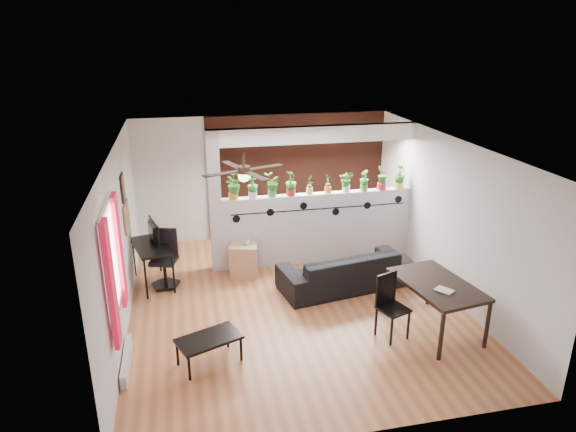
{
  "coord_description": "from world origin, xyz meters",
  "views": [
    {
      "loc": [
        -1.66,
        -7.23,
        4.17
      ],
      "look_at": [
        0.03,
        0.6,
        1.28
      ],
      "focal_mm": 32.0,
      "sensor_mm": 36.0,
      "label": 1
    }
  ],
  "objects_px": {
    "sofa": "(344,270)",
    "ceiling_fan": "(244,172)",
    "folding_chair": "(389,300)",
    "computer_desk": "(151,249)",
    "potted_plant_2": "(272,185)",
    "potted_plant_4": "(310,184)",
    "potted_plant_3": "(291,182)",
    "cup": "(246,242)",
    "potted_plant_6": "(346,181)",
    "cube_shelf": "(244,260)",
    "potted_plant_5": "(328,183)",
    "potted_plant_1": "(253,185)",
    "dining_table": "(437,288)",
    "potted_plant_7": "(364,180)",
    "office_chair": "(165,262)",
    "potted_plant_9": "(400,175)",
    "coffee_table": "(209,340)",
    "potted_plant_8": "(382,177)",
    "potted_plant_0": "(233,186)"
  },
  "relations": [
    {
      "from": "potted_plant_1",
      "to": "cube_shelf",
      "type": "height_order",
      "value": "potted_plant_1"
    },
    {
      "from": "potted_plant_0",
      "to": "potted_plant_3",
      "type": "relative_size",
      "value": 1.0
    },
    {
      "from": "sofa",
      "to": "ceiling_fan",
      "type": "bearing_deg",
      "value": 10.52
    },
    {
      "from": "potted_plant_1",
      "to": "sofa",
      "type": "relative_size",
      "value": 0.2
    },
    {
      "from": "potted_plant_5",
      "to": "sofa",
      "type": "distance_m",
      "value": 1.69
    },
    {
      "from": "potted_plant_7",
      "to": "potted_plant_8",
      "type": "height_order",
      "value": "potted_plant_8"
    },
    {
      "from": "potted_plant_9",
      "to": "computer_desk",
      "type": "xyz_separation_m",
      "value": [
        -4.63,
        -0.37,
        -0.93
      ]
    },
    {
      "from": "dining_table",
      "to": "folding_chair",
      "type": "distance_m",
      "value": 0.72
    },
    {
      "from": "sofa",
      "to": "dining_table",
      "type": "height_order",
      "value": "dining_table"
    },
    {
      "from": "potted_plant_5",
      "to": "folding_chair",
      "type": "xyz_separation_m",
      "value": [
        0.14,
        -2.7,
        -0.98
      ]
    },
    {
      "from": "computer_desk",
      "to": "potted_plant_8",
      "type": "bearing_deg",
      "value": 4.94
    },
    {
      "from": "sofa",
      "to": "office_chair",
      "type": "bearing_deg",
      "value": -23.03
    },
    {
      "from": "potted_plant_3",
      "to": "cup",
      "type": "bearing_deg",
      "value": -159.04
    },
    {
      "from": "potted_plant_0",
      "to": "potted_plant_4",
      "type": "bearing_deg",
      "value": 0.0
    },
    {
      "from": "ceiling_fan",
      "to": "potted_plant_0",
      "type": "xyz_separation_m",
      "value": [
        0.02,
        1.8,
        -0.72
      ]
    },
    {
      "from": "ceiling_fan",
      "to": "potted_plant_6",
      "type": "distance_m",
      "value": 2.89
    },
    {
      "from": "potted_plant_2",
      "to": "potted_plant_4",
      "type": "xyz_separation_m",
      "value": [
        0.7,
        0.0,
        -0.03
      ]
    },
    {
      "from": "potted_plant_1",
      "to": "potted_plant_9",
      "type": "bearing_deg",
      "value": 0.0
    },
    {
      "from": "potted_plant_7",
      "to": "cup",
      "type": "height_order",
      "value": "potted_plant_7"
    },
    {
      "from": "coffee_table",
      "to": "potted_plant_0",
      "type": "bearing_deg",
      "value": 76.57
    },
    {
      "from": "potted_plant_9",
      "to": "computer_desk",
      "type": "height_order",
      "value": "potted_plant_9"
    },
    {
      "from": "potted_plant_0",
      "to": "potted_plant_9",
      "type": "xyz_separation_m",
      "value": [
        3.16,
        0.0,
        0.01
      ]
    },
    {
      "from": "potted_plant_7",
      "to": "office_chair",
      "type": "relative_size",
      "value": 0.4
    },
    {
      "from": "folding_chair",
      "to": "computer_desk",
      "type": "bearing_deg",
      "value": 145.32
    },
    {
      "from": "potted_plant_5",
      "to": "computer_desk",
      "type": "bearing_deg",
      "value": -173.46
    },
    {
      "from": "potted_plant_6",
      "to": "potted_plant_7",
      "type": "bearing_deg",
      "value": 0.0
    },
    {
      "from": "ceiling_fan",
      "to": "potted_plant_4",
      "type": "bearing_deg",
      "value": 51.64
    },
    {
      "from": "potted_plant_2",
      "to": "potted_plant_4",
      "type": "relative_size",
      "value": 1.17
    },
    {
      "from": "potted_plant_2",
      "to": "potted_plant_9",
      "type": "distance_m",
      "value": 2.46
    },
    {
      "from": "office_chair",
      "to": "coffee_table",
      "type": "height_order",
      "value": "office_chair"
    },
    {
      "from": "potted_plant_9",
      "to": "folding_chair",
      "type": "distance_m",
      "value": 3.16
    },
    {
      "from": "ceiling_fan",
      "to": "potted_plant_6",
      "type": "height_order",
      "value": "ceiling_fan"
    },
    {
      "from": "potted_plant_2",
      "to": "dining_table",
      "type": "height_order",
      "value": "potted_plant_2"
    },
    {
      "from": "potted_plant_1",
      "to": "potted_plant_2",
      "type": "bearing_deg",
      "value": 0.0
    },
    {
      "from": "cube_shelf",
      "to": "dining_table",
      "type": "bearing_deg",
      "value": -31.25
    },
    {
      "from": "potted_plant_1",
      "to": "potted_plant_6",
      "type": "distance_m",
      "value": 1.76
    },
    {
      "from": "potted_plant_1",
      "to": "potted_plant_2",
      "type": "distance_m",
      "value": 0.35
    },
    {
      "from": "cup",
      "to": "office_chair",
      "type": "distance_m",
      "value": 1.44
    },
    {
      "from": "potted_plant_4",
      "to": "potted_plant_5",
      "type": "relative_size",
      "value": 0.98
    },
    {
      "from": "potted_plant_4",
      "to": "office_chair",
      "type": "xyz_separation_m",
      "value": [
        -2.66,
        -0.44,
        -1.11
      ]
    },
    {
      "from": "sofa",
      "to": "coffee_table",
      "type": "relative_size",
      "value": 2.26
    },
    {
      "from": "potted_plant_1",
      "to": "potted_plant_3",
      "type": "bearing_deg",
      "value": 0.0
    },
    {
      "from": "potted_plant_2",
      "to": "potted_plant_5",
      "type": "height_order",
      "value": "potted_plant_2"
    },
    {
      "from": "potted_plant_2",
      "to": "cup",
      "type": "bearing_deg",
      "value": -147.65
    },
    {
      "from": "cube_shelf",
      "to": "potted_plant_1",
      "type": "bearing_deg",
      "value": 67.68
    },
    {
      "from": "potted_plant_6",
      "to": "cube_shelf",
      "type": "height_order",
      "value": "potted_plant_6"
    },
    {
      "from": "potted_plant_9",
      "to": "folding_chair",
      "type": "relative_size",
      "value": 0.5
    },
    {
      "from": "ceiling_fan",
      "to": "cup",
      "type": "xyz_separation_m",
      "value": [
        0.19,
        1.46,
        -1.67
      ]
    },
    {
      "from": "potted_plant_3",
      "to": "cup",
      "type": "relative_size",
      "value": 3.54
    },
    {
      "from": "potted_plant_1",
      "to": "dining_table",
      "type": "relative_size",
      "value": 0.29
    }
  ]
}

